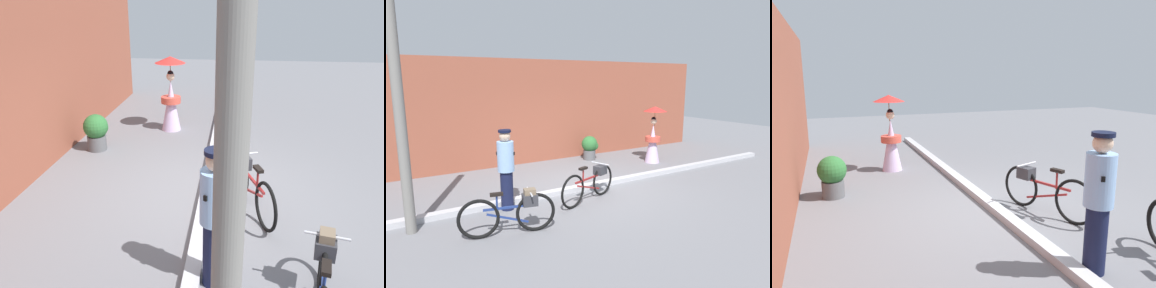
# 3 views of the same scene
# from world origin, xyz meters

# --- Properties ---
(ground_plane) EXTENTS (30.00, 30.00, 0.00)m
(ground_plane) POSITION_xyz_m (0.00, 0.00, 0.00)
(ground_plane) COLOR slate
(building_wall) EXTENTS (14.00, 0.40, 3.32)m
(building_wall) POSITION_xyz_m (0.00, 3.39, 1.66)
(building_wall) COLOR brown
(building_wall) RESTS_ON ground_plane
(sidewalk_curb) EXTENTS (14.00, 0.20, 0.12)m
(sidewalk_curb) POSITION_xyz_m (0.00, 0.00, 0.06)
(sidewalk_curb) COLOR #B2B2B7
(sidewalk_curb) RESTS_ON ground_plane
(bicycle_near_officer) EXTENTS (1.73, 0.70, 0.83)m
(bicycle_near_officer) POSITION_xyz_m (-0.38, -0.71, 0.42)
(bicycle_near_officer) COLOR black
(bicycle_near_officer) RESTS_ON ground_plane
(bicycle_far_side) EXTENTS (1.67, 0.54, 0.80)m
(bicycle_far_side) POSITION_xyz_m (-2.48, -1.41, 0.42)
(bicycle_far_side) COLOR black
(bicycle_far_side) RESTS_ON ground_plane
(person_officer) EXTENTS (0.34, 0.34, 1.70)m
(person_officer) POSITION_xyz_m (-2.17, -0.25, 0.91)
(person_officer) COLOR #141938
(person_officer) RESTS_ON ground_plane
(person_with_parasol) EXTENTS (0.75, 0.75, 1.83)m
(person_with_parasol) POSITION_xyz_m (3.30, 1.18, 0.90)
(person_with_parasol) COLOR silver
(person_with_parasol) RESTS_ON ground_plane
(potted_plant_by_door) EXTENTS (0.55, 0.54, 0.81)m
(potted_plant_by_door) POSITION_xyz_m (1.75, 2.56, 0.44)
(potted_plant_by_door) COLOR #59595B
(potted_plant_by_door) RESTS_ON ground_plane
(utility_pole) EXTENTS (0.18, 0.18, 4.80)m
(utility_pole) POSITION_xyz_m (-4.02, -0.42, 2.40)
(utility_pole) COLOR slate
(utility_pole) RESTS_ON ground_plane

